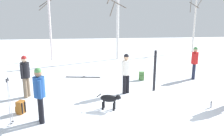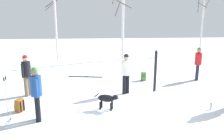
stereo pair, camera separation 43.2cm
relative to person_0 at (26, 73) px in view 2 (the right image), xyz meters
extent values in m
plane|color=white|center=(3.94, -2.31, -0.98)|extent=(60.00, 60.00, 0.00)
cylinder|color=#72604C|center=(0.04, 0.08, -0.57)|extent=(0.16, 0.16, 0.82)
cylinder|color=#72604C|center=(-0.04, -0.08, -0.57)|extent=(0.16, 0.16, 0.82)
cylinder|color=black|center=(0.00, 0.00, 0.15)|extent=(0.34, 0.34, 0.62)
sphere|color=beige|center=(0.00, 0.00, 0.57)|extent=(0.22, 0.22, 0.22)
sphere|color=#B22626|center=(0.00, 0.00, 0.63)|extent=(0.21, 0.21, 0.21)
cylinder|color=black|center=(0.08, 0.19, 0.13)|extent=(0.10, 0.10, 0.56)
cylinder|color=black|center=(-0.08, -0.19, 0.13)|extent=(0.10, 0.10, 0.56)
cylinder|color=black|center=(0.94, -2.27, -0.57)|extent=(0.16, 0.16, 0.82)
cylinder|color=black|center=(0.98, -2.45, -0.57)|extent=(0.16, 0.16, 0.82)
cylinder|color=#1E478C|center=(0.96, -2.36, 0.15)|extent=(0.34, 0.34, 0.62)
sphere|color=#997051|center=(0.96, -2.36, 0.57)|extent=(0.22, 0.22, 0.22)
sphere|color=#4C8C4C|center=(0.96, -2.36, 0.63)|extent=(0.21, 0.21, 0.21)
cylinder|color=#1E478C|center=(0.91, -2.16, 0.13)|extent=(0.10, 0.10, 0.56)
cylinder|color=#1E478C|center=(1.01, -2.57, 0.13)|extent=(0.10, 0.10, 0.56)
cylinder|color=black|center=(4.15, -0.06, -0.57)|extent=(0.16, 0.16, 0.82)
cylinder|color=black|center=(4.00, -0.16, -0.57)|extent=(0.16, 0.16, 0.82)
cylinder|color=silver|center=(4.08, -0.11, 0.15)|extent=(0.34, 0.34, 0.62)
sphere|color=tan|center=(4.08, -0.11, 0.57)|extent=(0.22, 0.22, 0.22)
sphere|color=black|center=(4.08, -0.11, 0.63)|extent=(0.21, 0.21, 0.21)
cylinder|color=silver|center=(4.25, 0.00, 0.13)|extent=(0.10, 0.10, 0.56)
cylinder|color=silver|center=(3.90, -0.22, 0.13)|extent=(0.10, 0.10, 0.56)
cylinder|color=#1E2338|center=(8.07, 1.56, -0.57)|extent=(0.16, 0.16, 0.82)
cylinder|color=#1E2338|center=(8.15, 1.73, -0.57)|extent=(0.16, 0.16, 0.82)
cylinder|color=red|center=(8.11, 1.64, 0.15)|extent=(0.34, 0.34, 0.62)
sphere|color=tan|center=(8.11, 1.64, 0.57)|extent=(0.22, 0.22, 0.22)
sphere|color=#4C8C4C|center=(8.11, 1.64, 0.63)|extent=(0.21, 0.21, 0.21)
cylinder|color=red|center=(8.01, 1.46, 0.13)|extent=(0.10, 0.10, 0.56)
cylinder|color=red|center=(8.20, 1.83, 0.13)|extent=(0.10, 0.10, 0.56)
ellipsoid|color=black|center=(3.13, -1.70, -0.57)|extent=(0.64, 0.41, 0.26)
sphere|color=black|center=(3.45, -1.82, -0.51)|extent=(0.18, 0.18, 0.18)
ellipsoid|color=black|center=(3.51, -1.84, -0.53)|extent=(0.11, 0.09, 0.06)
cylinder|color=black|center=(2.80, -1.58, -0.49)|extent=(0.19, 0.10, 0.17)
cylinder|color=black|center=(3.34, -1.70, -0.84)|extent=(0.07, 0.07, 0.28)
cylinder|color=black|center=(3.29, -1.84, -0.84)|extent=(0.07, 0.07, 0.28)
cylinder|color=black|center=(2.97, -1.56, -0.84)|extent=(0.07, 0.07, 0.28)
cylinder|color=black|center=(2.92, -1.71, -0.84)|extent=(0.07, 0.07, 0.28)
cube|color=black|center=(5.35, 0.03, -0.12)|extent=(0.08, 0.04, 1.72)
cube|color=black|center=(5.35, 0.03, 0.78)|extent=(0.06, 0.03, 0.10)
cube|color=black|center=(5.41, 0.05, -0.12)|extent=(0.08, 0.04, 1.72)
cube|color=black|center=(5.41, 0.05, 0.78)|extent=(0.06, 0.03, 0.10)
cube|color=black|center=(2.27, 2.76, -0.97)|extent=(1.90, 0.43, 0.02)
cube|color=#333338|center=(2.32, 2.75, -0.95)|extent=(0.13, 0.08, 0.03)
cube|color=black|center=(2.29, 2.85, -0.97)|extent=(1.90, 0.43, 0.02)
cube|color=#333338|center=(2.34, 2.84, -0.95)|extent=(0.13, 0.08, 0.03)
cylinder|color=#B2B2BC|center=(0.10, -2.34, -0.31)|extent=(0.02, 0.10, 1.34)
cylinder|color=black|center=(0.10, -2.34, 0.41)|extent=(0.04, 0.04, 0.10)
cylinder|color=black|center=(0.10, -2.34, -0.91)|extent=(0.07, 0.07, 0.01)
cylinder|color=#B2B2BC|center=(0.10, -2.48, -0.31)|extent=(0.02, 0.10, 1.34)
cylinder|color=black|center=(0.10, -2.48, 0.41)|extent=(0.04, 0.04, 0.10)
cylinder|color=black|center=(0.10, -2.48, -0.91)|extent=(0.07, 0.07, 0.01)
cube|color=#4C7F3F|center=(5.31, 1.83, -0.76)|extent=(0.29, 0.24, 0.44)
cube|color=#4C7F3F|center=(5.29, 1.70, -0.83)|extent=(0.20, 0.09, 0.20)
cube|color=black|center=(5.26, 1.95, -0.76)|extent=(0.04, 0.03, 0.37)
cube|color=black|center=(5.40, 1.93, -0.76)|extent=(0.04, 0.03, 0.37)
cube|color=#99591E|center=(0.17, -1.62, -0.76)|extent=(0.29, 0.32, 0.44)
cube|color=#99591E|center=(0.05, -1.57, -0.83)|extent=(0.13, 0.20, 0.20)
cube|color=black|center=(0.30, -1.60, -0.76)|extent=(0.04, 0.04, 0.37)
cube|color=black|center=(0.25, -1.73, -0.76)|extent=(0.04, 0.04, 0.37)
cylinder|color=silver|center=(6.79, -2.08, -0.87)|extent=(0.07, 0.07, 0.21)
cylinder|color=black|center=(6.79, -2.08, -0.76)|extent=(0.05, 0.05, 0.02)
cylinder|color=silver|center=(-0.05, 8.40, 2.38)|extent=(0.16, 0.16, 6.73)
cylinder|color=brown|center=(-0.23, 8.98, 3.47)|extent=(1.20, 0.44, 0.91)
cylinder|color=brown|center=(-0.35, 8.84, 3.20)|extent=(0.94, 0.67, 0.88)
cylinder|color=white|center=(5.11, 8.12, 1.97)|extent=(0.20, 0.20, 5.91)
cylinder|color=brown|center=(5.08, 7.57, 3.22)|extent=(1.14, 0.13, 0.62)
cylinder|color=brown|center=(4.72, 8.36, 2.90)|extent=(0.56, 0.86, 1.11)
cylinder|color=silver|center=(13.02, 10.95, 2.03)|extent=(0.16, 0.16, 6.01)
cylinder|color=brown|center=(13.42, 11.10, 3.59)|extent=(0.36, 0.86, 1.24)
cylinder|color=brown|center=(12.61, 11.17, 3.37)|extent=(0.51, 0.88, 1.24)
cylinder|color=brown|center=(12.68, 10.64, 3.41)|extent=(0.68, 0.74, 0.61)
camera|label=1|loc=(2.24, -8.74, 2.10)|focal=34.60mm
camera|label=2|loc=(2.67, -8.79, 2.10)|focal=34.60mm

